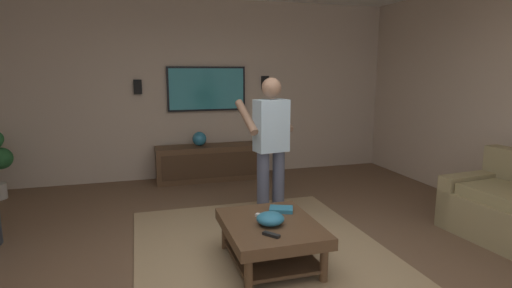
{
  "coord_description": "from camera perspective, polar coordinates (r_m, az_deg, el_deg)",
  "views": [
    {
      "loc": [
        -3.12,
        0.94,
        1.72
      ],
      "look_at": [
        0.69,
        -0.19,
        0.99
      ],
      "focal_mm": 28.4,
      "sensor_mm": 36.0,
      "label": 1
    }
  ],
  "objects": [
    {
      "name": "wall_speaker_left",
      "position": [
        6.79,
        1.29,
        8.63
      ],
      "size": [
        0.06,
        0.12,
        0.22
      ],
      "primitive_type": "cube",
      "color": "black"
    },
    {
      "name": "person_standing",
      "position": [
        4.55,
        2.04,
        0.42
      ],
      "size": [
        0.6,
        0.6,
        1.64
      ],
      "rotation": [
        0.0,
        0.0,
        0.17
      ],
      "color": "#4C5166",
      "rests_on": "ground"
    },
    {
      "name": "vase_round",
      "position": [
        6.39,
        -7.98,
        0.73
      ],
      "size": [
        0.22,
        0.22,
        0.22
      ],
      "primitive_type": "sphere",
      "color": "teal",
      "rests_on": "media_console"
    },
    {
      "name": "remote_black",
      "position": [
        3.34,
        2.17,
        -12.65
      ],
      "size": [
        0.15,
        0.13,
        0.02
      ],
      "primitive_type": "cube",
      "rotation": [
        0.0,
        0.0,
        3.79
      ],
      "color": "black",
      "rests_on": "coffee_table"
    },
    {
      "name": "ground_plane",
      "position": [
        3.68,
        0.21,
        -17.44
      ],
      "size": [
        8.09,
        8.09,
        0.0
      ],
      "primitive_type": "plane",
      "color": "brown"
    },
    {
      "name": "wall_speaker_right",
      "position": [
        6.47,
        -16.33,
        7.73
      ],
      "size": [
        0.06,
        0.12,
        0.22
      ],
      "primitive_type": "cube",
      "color": "black"
    },
    {
      "name": "area_rug",
      "position": [
        3.96,
        1.08,
        -15.24
      ],
      "size": [
        2.99,
        2.36,
        0.01
      ],
      "primitive_type": "cube",
      "color": "#9E8460",
      "rests_on": "ground"
    },
    {
      "name": "coffee_table",
      "position": [
        3.67,
        2.06,
        -12.45
      ],
      "size": [
        1.0,
        0.8,
        0.4
      ],
      "color": "#513823",
      "rests_on": "ground"
    },
    {
      "name": "tv",
      "position": [
        6.55,
        -6.96,
        7.72
      ],
      "size": [
        0.05,
        1.25,
        0.7
      ],
      "rotation": [
        0.0,
        0.0,
        3.14
      ],
      "color": "black"
    },
    {
      "name": "wall_back_tv",
      "position": [
        6.62,
        -8.4,
        7.55
      ],
      "size": [
        0.1,
        6.72,
        2.81
      ],
      "primitive_type": "cube",
      "color": "#BCA893",
      "rests_on": "ground"
    },
    {
      "name": "media_console",
      "position": [
        6.47,
        -6.38,
        -2.6
      ],
      "size": [
        0.45,
        1.7,
        0.55
      ],
      "rotation": [
        0.0,
        0.0,
        3.14
      ],
      "color": "#513823",
      "rests_on": "ground"
    },
    {
      "name": "remote_white",
      "position": [
        3.74,
        1.05,
        -10.08
      ],
      "size": [
        0.13,
        0.14,
        0.02
      ],
      "primitive_type": "cube",
      "rotation": [
        0.0,
        0.0,
        0.82
      ],
      "color": "white",
      "rests_on": "coffee_table"
    },
    {
      "name": "bowl",
      "position": [
        3.56,
        2.03,
        -10.47
      ],
      "size": [
        0.24,
        0.24,
        0.11
      ],
      "primitive_type": "ellipsoid",
      "color": "teal",
      "rests_on": "coffee_table"
    },
    {
      "name": "book",
      "position": [
        3.89,
        3.55,
        -9.17
      ],
      "size": [
        0.23,
        0.26,
        0.04
      ],
      "primitive_type": "cube",
      "rotation": [
        0.0,
        0.0,
        1.18
      ],
      "color": "teal",
      "rests_on": "coffee_table"
    }
  ]
}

